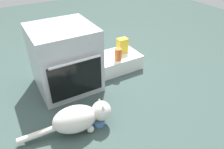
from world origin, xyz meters
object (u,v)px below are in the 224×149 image
object	(u,v)px
pantry_cabinet	(116,61)
cat	(80,118)
snack_bag	(122,46)
oven	(65,58)
sauce_jar	(118,54)
food_bowl	(98,121)

from	to	relation	value
pantry_cabinet	cat	xyz separation A→B (m)	(-0.77, -0.71, 0.04)
cat	snack_bag	xyz separation A→B (m)	(0.88, 0.74, 0.14)
pantry_cabinet	snack_bag	world-z (taller)	snack_bag
oven	pantry_cabinet	xyz separation A→B (m)	(0.64, 0.05, -0.25)
cat	snack_bag	distance (m)	1.15
sauce_jar	snack_bag	bearing A→B (deg)	43.69
pantry_cabinet	snack_bag	distance (m)	0.21
food_bowl	sauce_jar	world-z (taller)	sauce_jar
snack_bag	food_bowl	bearing A→B (deg)	-133.48
oven	food_bowl	xyz separation A→B (m)	(0.02, -0.68, -0.30)
food_bowl	sauce_jar	bearing A→B (deg)	47.18
sauce_jar	snack_bag	distance (m)	0.20
food_bowl	cat	xyz separation A→B (m)	(-0.15, 0.02, 0.10)
cat	food_bowl	bearing A→B (deg)	-0.00
oven	cat	bearing A→B (deg)	-101.07
sauce_jar	cat	bearing A→B (deg)	-140.63
pantry_cabinet	cat	world-z (taller)	cat
cat	sauce_jar	size ratio (longest dim) A/B	5.52
pantry_cabinet	cat	size ratio (longest dim) A/B	0.73
oven	pantry_cabinet	size ratio (longest dim) A/B	1.19
food_bowl	cat	size ratio (longest dim) A/B	0.16
oven	pantry_cabinet	distance (m)	0.69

